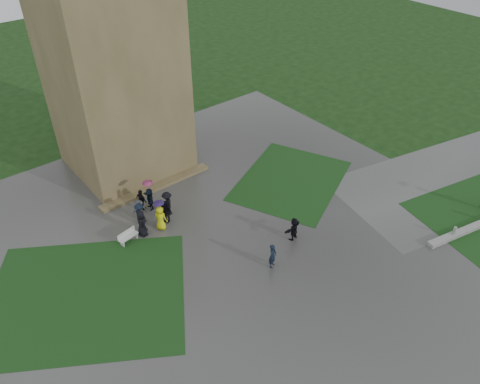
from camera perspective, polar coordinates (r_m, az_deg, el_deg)
ground at (r=28.76m, az=0.78°, el=-9.27°), size 120.00×120.00×0.00m
plaza at (r=29.87m, az=-1.68°, el=-7.10°), size 34.00×34.00×0.02m
lawn_inset_left at (r=28.63m, az=-18.20°, el=-11.95°), size 14.10×13.46×0.01m
lawn_inset_right at (r=35.99m, az=6.20°, el=1.41°), size 11.12×10.15×0.01m
tower at (r=34.97m, az=-15.53°, el=15.88°), size 8.00×8.00×18.00m
tower_plinth at (r=35.50m, az=-10.14°, el=0.65°), size 9.00×0.80×0.22m
bench at (r=31.05m, az=-13.51°, el=-5.26°), size 1.42×0.69×0.79m
visitor_cluster at (r=32.12m, az=-10.70°, el=-1.92°), size 3.26×3.69×2.38m
pedestrian_mid at (r=28.35m, az=4.00°, el=-7.76°), size 0.73×0.64×1.69m
pedestrian_near at (r=30.32m, az=6.58°, el=-4.47°), size 1.59×0.83×1.64m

